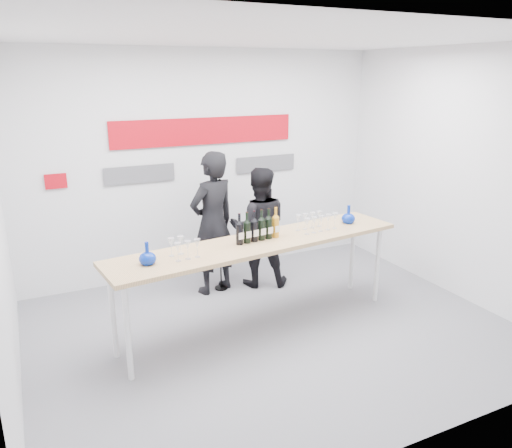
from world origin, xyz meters
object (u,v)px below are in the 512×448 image
presenter_left (213,223)px  presenter_right (259,227)px  tasting_table (260,248)px  mic_stand (221,257)px

presenter_left → presenter_right: 0.62m
presenter_left → presenter_right: bearing=156.5°
presenter_left → presenter_right: size_ratio=1.15×
tasting_table → presenter_left: presenter_left is taller
presenter_right → presenter_left: bearing=16.4°
presenter_left → presenter_right: (0.61, -0.06, -0.12)m
presenter_left → mic_stand: size_ratio=1.23×
tasting_table → presenter_right: presenter_right is taller
tasting_table → presenter_left: bearing=89.2°
mic_stand → presenter_right: bearing=-8.3°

